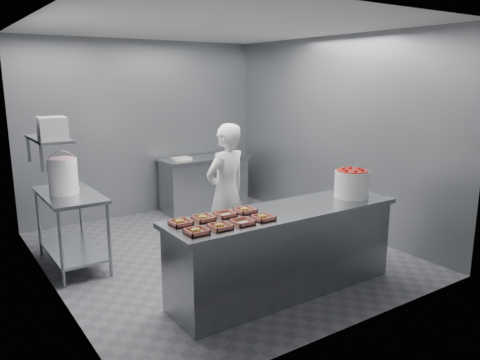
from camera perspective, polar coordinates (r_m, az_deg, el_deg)
name	(u,v)px	position (r m, az deg, el deg)	size (l,w,h in m)	color
floor	(218,252)	(6.14, -2.76, -8.81)	(4.50, 4.50, 0.00)	#4C4C51
ceiling	(215,26)	(5.75, -3.07, 18.19)	(4.50, 4.50, 0.00)	white
wall_back	(144,129)	(7.78, -11.59, 6.12)	(4.00, 0.04, 2.80)	slate
wall_left	(45,161)	(5.05, -22.69, 2.11)	(0.04, 4.50, 2.80)	slate
wall_right	(333,134)	(7.02, 11.27, 5.47)	(0.04, 4.50, 2.80)	slate
service_counter	(285,251)	(4.94, 5.45, -8.59)	(2.60, 0.70, 0.90)	slate
prep_table	(71,218)	(5.88, -19.90, -4.42)	(0.60, 1.20, 0.90)	slate
back_counter	(204,183)	(8.01, -4.38, -0.35)	(1.50, 0.60, 0.90)	slate
wall_shelf	(49,139)	(5.65, -22.28, 4.68)	(0.35, 0.90, 0.03)	slate
tray_0	(196,231)	(4.07, -5.35, -6.22)	(0.19, 0.18, 0.06)	tan
tray_1	(220,226)	(4.19, -2.46, -5.65)	(0.19, 0.18, 0.06)	tan
tray_2	(242,222)	(4.31, 0.30, -5.13)	(0.19, 0.18, 0.04)	tan
tray_3	(263,217)	(4.45, 2.83, -4.57)	(0.19, 0.18, 0.06)	tan
tray_4	(180,222)	(4.33, -7.28, -5.14)	(0.19, 0.18, 0.06)	tan
tray_5	(203,218)	(4.44, -4.51, -4.64)	(0.19, 0.18, 0.06)	tan
tray_6	(225,214)	(4.55, -1.85, -4.18)	(0.19, 0.18, 0.04)	tan
tray_7	(245,210)	(4.68, 0.61, -3.69)	(0.19, 0.18, 0.06)	tan
worker	(226,192)	(5.76, -1.69, -1.44)	(0.61, 0.40, 1.68)	white
strawberry_tub	(352,183)	(5.37, 13.46, -0.34)	(0.38, 0.38, 0.31)	white
glaze_bucket	(63,175)	(5.74, -20.77, 0.53)	(0.34, 0.33, 0.50)	white
bucket_lid	(66,189)	(5.98, -20.44, -1.01)	(0.31, 0.31, 0.02)	white
rag	(70,189)	(5.96, -19.99, -1.02)	(0.16, 0.13, 0.02)	#CCB28C
appliance	(52,128)	(5.43, -21.92, 5.87)	(0.28, 0.32, 0.24)	gray
paper_stack	(181,158)	(7.72, -7.19, 2.62)	(0.30, 0.22, 0.04)	silver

